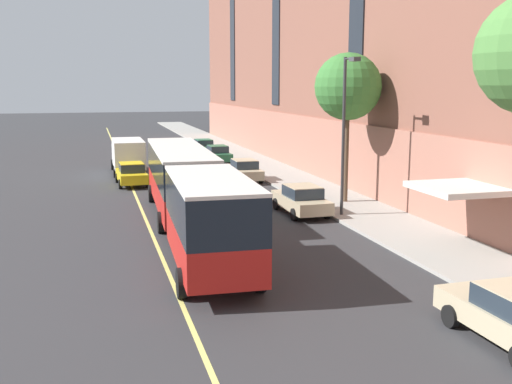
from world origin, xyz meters
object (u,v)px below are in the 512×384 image
object	(u,v)px
box_truck	(128,154)
fire_hydrant	(247,163)
street_lamp	(345,122)
parked_car_champagne_3	(244,170)
parked_car_green_4	(203,147)
street_tree_mid_block	(348,87)
taxi_cab	(131,174)
city_bus	(189,189)
parked_car_green_0	(217,154)
parked_car_champagne_1	(301,200)

from	to	relation	value
box_truck	fire_hydrant	size ratio (longest dim) A/B	9.92
street_lamp	fire_hydrant	world-z (taller)	street_lamp
parked_car_champagne_3	fire_hydrant	xyz separation A→B (m)	(1.82, 5.99, -0.29)
parked_car_green_4	street_tree_mid_block	size ratio (longest dim) A/B	0.54
taxi_cab	street_tree_mid_block	bearing A→B (deg)	-41.18
city_bus	fire_hydrant	xyz separation A→B (m)	(8.02, 20.28, -1.59)
taxi_cab	street_lamp	world-z (taller)	street_lamp
taxi_cab	street_lamp	xyz separation A→B (m)	(9.77, -13.44, 4.16)
fire_hydrant	parked_car_champagne_3	bearing A→B (deg)	-106.85
parked_car_green_0	fire_hydrant	distance (m)	4.65
parked_car_champagne_1	street_tree_mid_block	size ratio (longest dim) A/B	0.55
parked_car_green_0	box_truck	bearing A→B (deg)	-149.14
street_lamp	parked_car_green_4	bearing A→B (deg)	93.44
box_truck	taxi_cab	distance (m)	5.34
parked_car_champagne_3	street_lamp	distance (m)	13.91
parked_car_champagne_3	street_tree_mid_block	bearing A→B (deg)	-69.85
parked_car_green_0	street_tree_mid_block	bearing A→B (deg)	-80.57
city_bus	parked_car_champagne_3	distance (m)	15.63
parked_car_champagne_1	street_tree_mid_block	bearing A→B (deg)	30.36
city_bus	parked_car_champagne_1	bearing A→B (deg)	22.52
parked_car_champagne_1	box_truck	world-z (taller)	box_truck
parked_car_champagne_3	street_tree_mid_block	distance (m)	11.84
parked_car_champagne_3	taxi_cab	distance (m)	7.86
parked_car_green_0	parked_car_champagne_1	xyz separation A→B (m)	(-0.05, -22.00, 0.00)
box_truck	fire_hydrant	bearing A→B (deg)	2.45
city_bus	street_lamp	distance (m)	8.68
taxi_cab	box_truck	bearing A→B (deg)	88.95
city_bus	box_truck	bearing A→B (deg)	94.46
taxi_cab	street_tree_mid_block	world-z (taller)	street_tree_mid_block
parked_car_champagne_1	street_tree_mid_block	xyz separation A→B (m)	(3.38, 1.98, 5.85)
box_truck	fire_hydrant	world-z (taller)	box_truck
city_bus	parked_car_champagne_3	size ratio (longest dim) A/B	4.33
street_tree_mid_block	parked_car_green_0	bearing A→B (deg)	99.43
box_truck	taxi_cab	size ratio (longest dim) A/B	1.59
box_truck	parked_car_green_0	bearing A→B (deg)	30.86
street_lamp	fire_hydrant	bearing A→B (deg)	90.30
taxi_cab	city_bus	bearing A→B (deg)	-83.56
parked_car_champagne_3	street_tree_mid_block	xyz separation A→B (m)	(3.55, -9.67, 5.85)
street_lamp	parked_car_champagne_1	bearing A→B (deg)	139.60
parked_car_champagne_3	parked_car_green_0	bearing A→B (deg)	88.77
parked_car_green_0	parked_car_champagne_1	distance (m)	22.00
parked_car_champagne_1	street_lamp	bearing A→B (deg)	-40.40
city_bus	street_lamp	world-z (taller)	street_lamp
city_bus	parked_car_champagne_3	world-z (taller)	city_bus
city_bus	street_tree_mid_block	xyz separation A→B (m)	(9.75, 4.62, 4.55)
parked_car_green_0	parked_car_champagne_1	bearing A→B (deg)	-90.14
parked_car_green_0	fire_hydrant	world-z (taller)	parked_car_green_0
parked_car_champagne_3	taxi_cab	world-z (taller)	same
parked_car_champagne_1	parked_car_green_4	world-z (taller)	same
street_tree_mid_block	parked_car_green_4	bearing A→B (deg)	97.42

